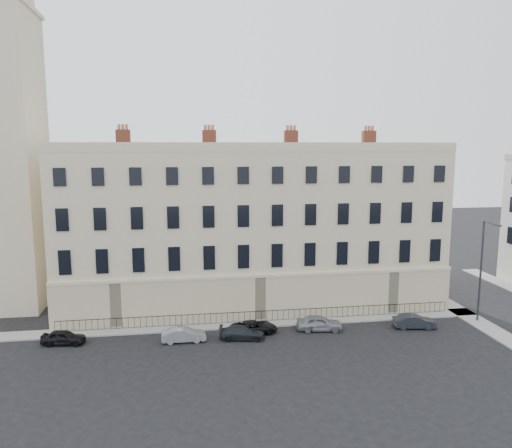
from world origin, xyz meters
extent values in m
plane|color=black|center=(0.00, 0.00, 0.00)|extent=(160.00, 160.00, 0.00)
cube|color=beige|center=(-6.00, 12.00, 7.50)|extent=(36.00, 12.00, 15.00)
cube|color=#BBAF8C|center=(-6.00, 5.92, 2.00)|extent=(36.10, 0.18, 4.00)
cube|color=#BBAF8C|center=(12.08, 12.00, 2.00)|extent=(0.18, 12.10, 4.00)
cube|color=beige|center=(-6.00, 6.15, 15.40)|extent=(36.00, 0.35, 0.80)
cube|color=beige|center=(11.85, 12.00, 15.40)|extent=(0.35, 12.00, 0.80)
cube|color=brown|center=(-18.00, 12.00, 16.00)|extent=(1.30, 0.70, 2.00)
cube|color=brown|center=(-10.00, 12.00, 16.00)|extent=(1.30, 0.70, 2.00)
cube|color=brown|center=(-2.00, 12.00, 16.00)|extent=(1.30, 0.70, 2.00)
cube|color=brown|center=(6.00, 12.00, 16.00)|extent=(1.30, 0.70, 2.00)
cube|color=gray|center=(-10.00, 5.00, 0.06)|extent=(48.00, 2.00, 0.12)
cube|color=gray|center=(13.00, 8.00, 0.06)|extent=(2.00, 24.00, 0.12)
cube|color=black|center=(-6.00, 5.40, 1.02)|extent=(35.00, 0.04, 0.04)
cube|color=black|center=(-6.00, 5.40, 0.12)|extent=(35.00, 0.04, 0.04)
imported|color=black|center=(-22.23, 2.82, 0.58)|extent=(3.52, 1.74, 1.15)
imported|color=gray|center=(-12.84, 1.95, 0.58)|extent=(3.52, 1.26, 1.15)
imported|color=black|center=(-8.15, 1.75, 0.54)|extent=(3.91, 2.08, 1.08)
imported|color=black|center=(-7.01, 2.83, 0.54)|extent=(4.13, 2.34, 1.09)
imported|color=gray|center=(-1.44, 2.70, 0.66)|extent=(4.06, 2.09, 1.32)
imported|color=#22272E|center=(6.79, 1.99, 0.59)|extent=(3.75, 1.78, 1.19)
cylinder|color=#313137|center=(13.11, 2.68, 4.54)|extent=(0.18, 0.18, 9.09)
cylinder|color=#313137|center=(13.30, 1.91, 8.98)|extent=(0.53, 1.68, 0.11)
cube|color=#313137|center=(13.50, 1.14, 8.92)|extent=(0.34, 0.60, 0.14)
camera|label=1|loc=(-12.86, -36.47, 15.48)|focal=35.00mm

